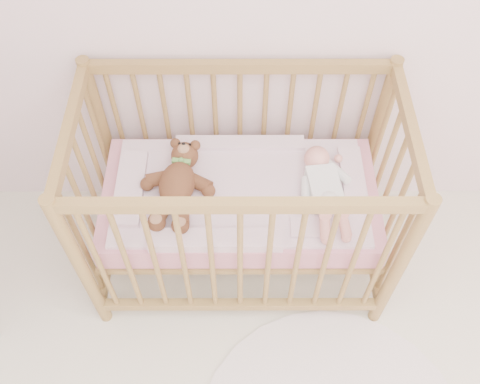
{
  "coord_description": "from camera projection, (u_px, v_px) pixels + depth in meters",
  "views": [
    {
      "loc": [
        -0.33,
        0.23,
        2.46
      ],
      "look_at": [
        -0.33,
        1.55,
        0.62
      ],
      "focal_mm": 40.0,
      "sensor_mm": 36.0,
      "label": 1
    }
  ],
  "objects": [
    {
      "name": "crib",
      "position": [
        240.0,
        199.0,
        2.4
      ],
      "size": [
        1.36,
        0.76,
        1.0
      ],
      "primitive_type": null,
      "color": "olive",
      "rests_on": "floor"
    },
    {
      "name": "blanket",
      "position": [
        240.0,
        191.0,
        2.35
      ],
      "size": [
        1.1,
        0.58,
        0.06
      ],
      "primitive_type": null,
      "color": "pink",
      "rests_on": "mattress"
    },
    {
      "name": "teddy_bear",
      "position": [
        177.0,
        183.0,
        2.27
      ],
      "size": [
        0.4,
        0.52,
        0.13
      ],
      "primitive_type": null,
      "rotation": [
        0.0,
        0.0,
        -0.13
      ],
      "color": "brown",
      "rests_on": "blanket"
    },
    {
      "name": "baby",
      "position": [
        324.0,
        184.0,
        2.28
      ],
      "size": [
        0.3,
        0.53,
        0.12
      ],
      "primitive_type": null,
      "rotation": [
        0.0,
        0.0,
        0.12
      ],
      "color": "white",
      "rests_on": "blanket"
    },
    {
      "name": "mattress",
      "position": [
        240.0,
        200.0,
        2.41
      ],
      "size": [
        1.22,
        0.62,
        0.13
      ],
      "primitive_type": "cube",
      "color": "pink",
      "rests_on": "crib"
    }
  ]
}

